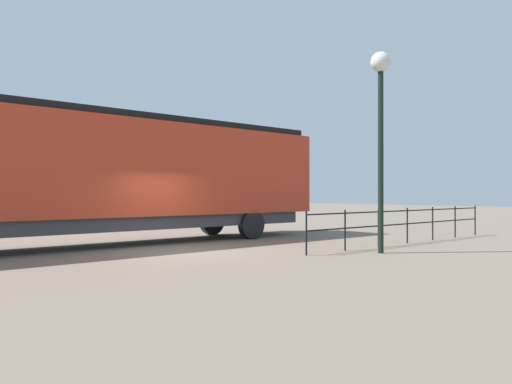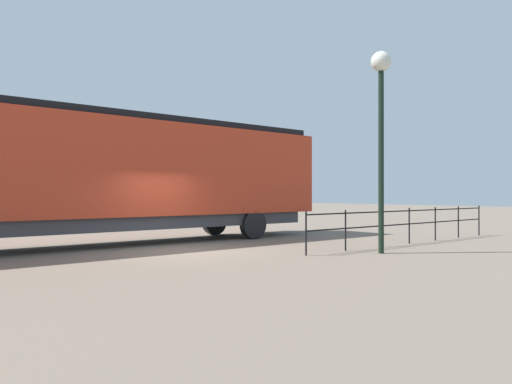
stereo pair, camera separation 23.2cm
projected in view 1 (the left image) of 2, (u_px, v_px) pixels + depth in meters
name	position (u px, v px, depth m)	size (l,w,h in m)	color
ground_plane	(184.00, 251.00, 14.87)	(120.00, 120.00, 0.00)	#756656
locomotive	(112.00, 172.00, 16.60)	(2.88, 17.35, 4.42)	red
lamp_post	(381.00, 102.00, 14.45)	(0.59, 0.59, 5.92)	black
platform_fence	(407.00, 221.00, 17.30)	(0.05, 10.40, 1.25)	black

